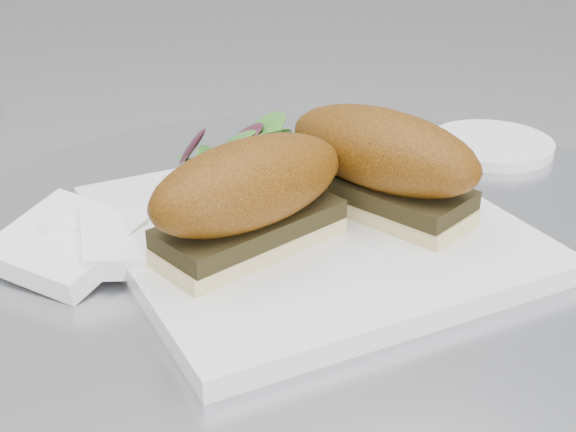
% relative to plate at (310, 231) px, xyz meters
% --- Properties ---
extents(plate, '(0.29, 0.29, 0.02)m').
position_rel_plate_xyz_m(plate, '(0.00, 0.00, 0.00)').
color(plate, white).
rests_on(plate, table).
extents(sandwich_left, '(0.17, 0.11, 0.08)m').
position_rel_plate_xyz_m(sandwich_left, '(-0.06, -0.02, 0.05)').
color(sandwich_left, beige).
rests_on(sandwich_left, plate).
extents(sandwich_right, '(0.13, 0.18, 0.08)m').
position_rel_plate_xyz_m(sandwich_right, '(0.06, -0.01, 0.05)').
color(sandwich_right, beige).
rests_on(sandwich_right, plate).
extents(salad, '(0.10, 0.10, 0.05)m').
position_rel_plate_xyz_m(salad, '(-0.02, 0.09, 0.03)').
color(salad, '#438B2D').
rests_on(salad, plate).
extents(napkin, '(0.14, 0.14, 0.02)m').
position_rel_plate_xyz_m(napkin, '(-0.15, 0.04, 0.00)').
color(napkin, white).
rests_on(napkin, table).
extents(saucer, '(0.12, 0.12, 0.01)m').
position_rel_plate_xyz_m(saucer, '(0.25, 0.08, -0.00)').
color(saucer, white).
rests_on(saucer, table).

